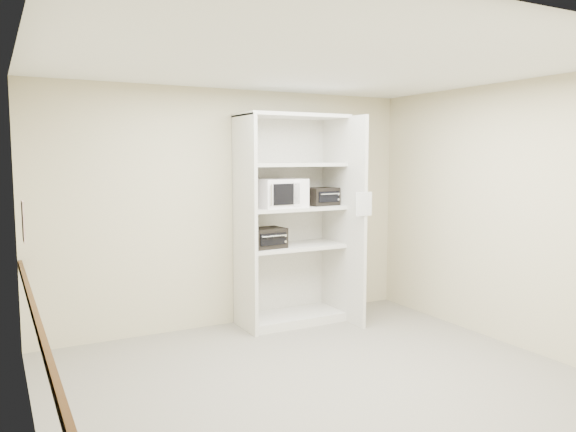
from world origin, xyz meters
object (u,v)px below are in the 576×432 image
microwave (280,193)px  toaster_oven_upper (321,196)px  shelving_unit (295,227)px  toaster_oven_lower (266,238)px

microwave → toaster_oven_upper: (0.56, 0.01, -0.06)m
shelving_unit → microwave: (-0.23, -0.05, 0.40)m
microwave → toaster_oven_upper: bearing=-2.9°
toaster_oven_upper → toaster_oven_lower: size_ratio=0.89×
microwave → toaster_oven_lower: microwave is taller
shelving_unit → toaster_oven_lower: bearing=-172.4°
shelving_unit → toaster_oven_lower: (-0.40, -0.05, -0.10)m
shelving_unit → toaster_oven_upper: shelving_unit is taller
shelving_unit → microwave: size_ratio=4.50×
microwave → toaster_oven_lower: size_ratio=1.33×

